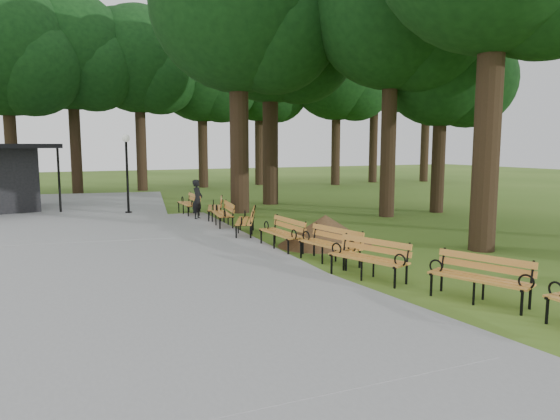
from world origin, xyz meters
name	(u,v)px	position (x,y,z in m)	size (l,w,h in m)	color
ground	(328,271)	(0.00, 0.00, 0.00)	(100.00, 100.00, 0.00)	#3E621C
path	(128,260)	(-4.00, 3.00, 0.03)	(12.00, 38.00, 0.06)	gray
person	(198,200)	(-0.48, 9.19, 0.78)	(0.57, 0.37, 1.55)	black
lamp_post	(127,157)	(-2.68, 12.01, 2.37)	(0.32, 0.32, 3.31)	black
dirt_mound	(325,230)	(1.49, 2.73, 0.44)	(2.37, 2.37, 0.88)	#47301C
bench_1	(479,279)	(1.34, -3.14, 0.44)	(1.90, 0.64, 0.88)	orange
bench_2	(368,259)	(0.44, -0.91, 0.44)	(1.90, 0.64, 0.88)	orange
bench_3	(329,245)	(0.45, 0.74, 0.44)	(1.90, 0.64, 0.88)	orange
bench_4	(281,234)	(0.07, 2.71, 0.44)	(1.90, 0.64, 0.88)	orange
bench_5	(245,221)	(-0.02, 5.29, 0.44)	(1.90, 0.64, 0.88)	orange
bench_6	(222,214)	(-0.14, 7.24, 0.44)	(1.90, 0.64, 0.88)	orange
bench_7	(215,208)	(0.14, 8.99, 0.44)	(1.90, 0.64, 0.88)	orange
bench_8	(188,204)	(-0.44, 10.74, 0.44)	(1.90, 0.64, 0.88)	orange
lawn_tree_1	(392,8)	(6.70, 6.81, 8.10)	(6.26, 6.26, 11.28)	black
lawn_tree_2	(238,4)	(1.74, 10.47, 8.59)	(7.24, 7.24, 12.27)	black
lawn_tree_4	(270,28)	(4.20, 12.79, 8.32)	(7.00, 7.00, 11.88)	black
lawn_tree_5	(442,63)	(9.45, 6.98, 6.26)	(5.31, 5.31, 8.95)	black
tree_backdrop	(249,64)	(7.09, 22.99, 8.29)	(36.19, 9.90, 16.58)	black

